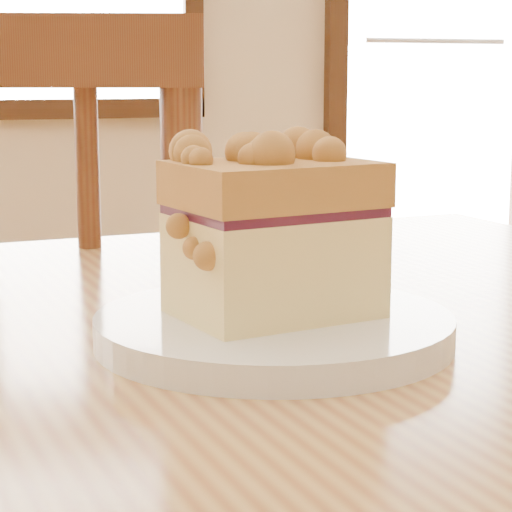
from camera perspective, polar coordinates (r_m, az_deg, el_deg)
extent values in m
cube|color=white|center=(4.79, 10.08, 12.59)|extent=(0.90, 0.02, 2.20)
cube|color=#32180D|center=(4.55, 4.63, 12.84)|extent=(0.09, 0.06, 2.20)
cylinder|color=#B2B2B7|center=(4.76, 10.22, 12.00)|extent=(0.72, 0.03, 0.03)
cube|color=#593118|center=(1.18, -12.54, -11.56)|extent=(0.54, 0.54, 0.04)
cylinder|color=#593118|center=(0.91, -4.17, -2.30)|extent=(0.04, 0.04, 0.48)
cylinder|color=#593118|center=(0.91, -9.37, -2.97)|extent=(0.02, 0.02, 0.41)
cylinder|color=white|center=(0.57, 1.03, -4.15)|extent=(0.21, 0.21, 0.02)
cylinder|color=white|center=(0.58, 1.02, -4.58)|extent=(0.14, 0.14, 0.01)
cube|color=#FFF190|center=(0.57, 1.04, -0.51)|extent=(0.12, 0.10, 0.06)
cube|color=#421327|center=(0.56, 1.05, 2.63)|extent=(0.12, 0.09, 0.01)
cube|color=gold|center=(0.56, 1.05, 4.15)|extent=(0.12, 0.10, 0.02)
sphere|color=gold|center=(0.56, -1.23, 5.99)|extent=(0.03, 0.03, 0.03)
sphere|color=gold|center=(0.57, 2.49, 5.89)|extent=(0.02, 0.02, 0.02)
sphere|color=gold|center=(0.54, -1.52, 5.51)|extent=(0.01, 0.01, 0.01)
sphere|color=gold|center=(0.54, 0.38, 5.77)|extent=(0.02, 0.02, 0.02)
sphere|color=gold|center=(0.58, 3.10, 5.93)|extent=(0.02, 0.02, 0.02)
sphere|color=gold|center=(0.55, -2.28, 5.83)|extent=(0.02, 0.02, 0.02)
sphere|color=gold|center=(0.56, -2.76, 5.86)|extent=(0.02, 0.02, 0.02)
sphere|color=gold|center=(0.57, 1.12, 6.02)|extent=(0.02, 0.02, 0.02)
sphere|color=gold|center=(0.54, -2.83, 5.70)|extent=(0.02, 0.02, 0.02)
sphere|color=gold|center=(0.53, 2.22, 5.57)|extent=(0.02, 0.02, 0.02)
sphere|color=gold|center=(0.54, -1.93, 5.57)|extent=(0.02, 0.02, 0.02)
sphere|color=gold|center=(0.60, 2.60, 6.16)|extent=(0.02, 0.02, 0.02)
sphere|color=gold|center=(0.58, 1.44, 5.98)|extent=(0.02, 0.02, 0.02)
sphere|color=gold|center=(0.57, -2.51, 5.99)|extent=(0.02, 0.02, 0.02)
sphere|color=gold|center=(0.52, -3.52, 4.55)|extent=(0.01, 0.01, 0.01)
sphere|color=gold|center=(0.55, -5.06, 2.79)|extent=(0.01, 0.01, 0.01)
sphere|color=gold|center=(0.52, -2.92, 0.02)|extent=(0.02, 0.02, 0.02)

